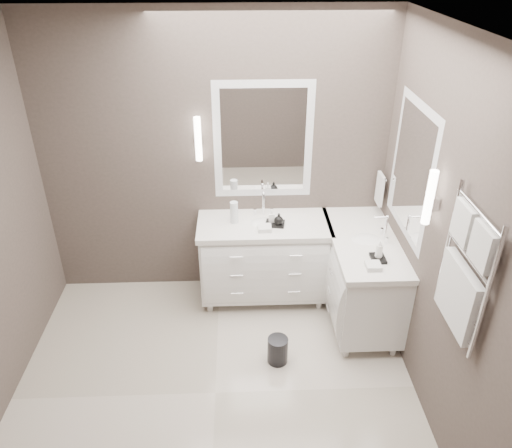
{
  "coord_description": "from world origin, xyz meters",
  "views": [
    {
      "loc": [
        0.21,
        -2.78,
        3.15
      ],
      "look_at": [
        0.35,
        0.7,
        1.14
      ],
      "focal_mm": 35.0,
      "sensor_mm": 36.0,
      "label": 1
    }
  ],
  "objects_px": {
    "vanity_back": "(264,256)",
    "towel_ladder": "(463,275)",
    "vanity_right": "(361,273)",
    "waste_bin": "(278,350)"
  },
  "relations": [
    {
      "from": "vanity_back",
      "to": "towel_ladder",
      "type": "distance_m",
      "value": 2.16
    },
    {
      "from": "vanity_right",
      "to": "towel_ladder",
      "type": "distance_m",
      "value": 1.6
    },
    {
      "from": "vanity_back",
      "to": "towel_ladder",
      "type": "xyz_separation_m",
      "value": [
        1.1,
        -1.63,
        0.91
      ]
    },
    {
      "from": "towel_ladder",
      "to": "waste_bin",
      "type": "bearing_deg",
      "value": 144.74
    },
    {
      "from": "towel_ladder",
      "to": "waste_bin",
      "type": "height_order",
      "value": "towel_ladder"
    },
    {
      "from": "towel_ladder",
      "to": "vanity_right",
      "type": "bearing_deg",
      "value": 99.84
    },
    {
      "from": "vanity_back",
      "to": "vanity_right",
      "type": "distance_m",
      "value": 0.93
    },
    {
      "from": "towel_ladder",
      "to": "vanity_back",
      "type": "bearing_deg",
      "value": 124.1
    },
    {
      "from": "waste_bin",
      "to": "towel_ladder",
      "type": "bearing_deg",
      "value": -35.26
    },
    {
      "from": "vanity_right",
      "to": "towel_ladder",
      "type": "height_order",
      "value": "towel_ladder"
    }
  ]
}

